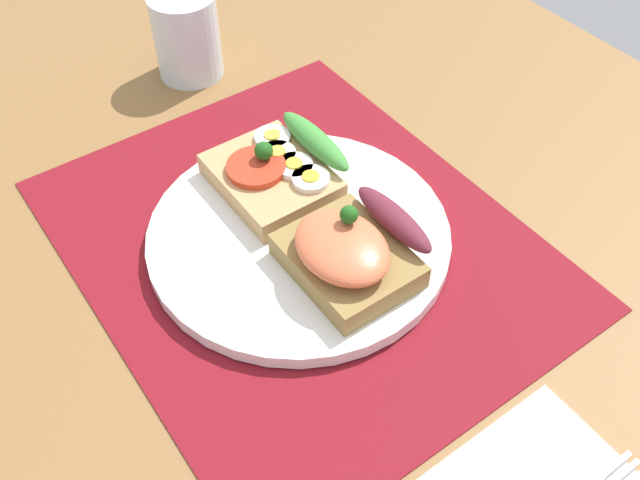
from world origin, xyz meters
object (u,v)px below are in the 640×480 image
object	(u,v)px
plate	(299,235)
sandwich_salmon	(351,250)
sandwich_egg_tomato	(278,170)
drinking_glass	(187,36)

from	to	relation	value
plate	sandwich_salmon	bearing A→B (deg)	9.95
plate	sandwich_egg_tomato	xyz separation A→B (cm)	(-5.68, 1.78, 2.11)
plate	sandwich_egg_tomato	distance (cm)	6.31
sandwich_salmon	plate	bearing A→B (deg)	-170.05
sandwich_salmon	drinking_glass	bearing A→B (deg)	173.70
sandwich_egg_tomato	drinking_glass	xyz separation A→B (cm)	(-21.17, 2.81, 1.34)
plate	sandwich_egg_tomato	size ratio (longest dim) A/B	2.35
plate	drinking_glass	bearing A→B (deg)	170.30
sandwich_egg_tomato	drinking_glass	world-z (taller)	drinking_glass
plate	sandwich_salmon	xyz separation A→B (cm)	(5.68, 1.00, 2.70)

